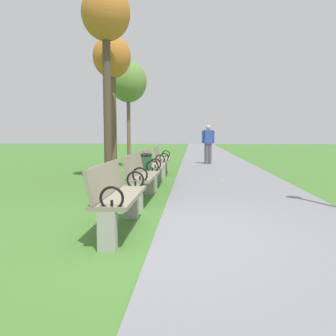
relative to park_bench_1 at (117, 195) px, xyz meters
name	(u,v)px	position (x,y,z in m)	size (l,w,h in m)	color
ground_plane	(155,235)	(0.50, -0.09, -0.49)	(80.00, 80.00, 0.00)	#42722D
paved_walkway	(208,154)	(1.98, 17.91, -0.48)	(2.96, 44.00, 0.02)	slate
park_bench_1	(117,195)	(0.00, 0.00, 0.00)	(0.48, 1.60, 0.90)	gray
park_bench_2	(141,176)	(0.00, 2.14, 0.00)	(0.51, 1.61, 0.90)	gray
park_bench_3	(153,166)	(0.00, 4.26, 0.00)	(0.50, 1.61, 0.90)	gray
park_bench_4	(161,159)	(0.00, 6.55, 0.00)	(0.54, 1.62, 0.90)	gray
tree_1	(106,20)	(-1.28, 4.84, 3.71)	(1.26, 1.26, 5.07)	#4C3D2D
tree_2	(112,63)	(-1.50, 6.42, 2.95)	(1.16, 1.16, 4.25)	brown
tree_3	(128,83)	(-1.42, 8.71, 2.68)	(1.37, 1.37, 3.95)	brown
pedestrian_walking	(208,142)	(1.62, 10.32, 0.44)	(0.53, 0.26, 1.62)	#4C4C56
trash_bin	(142,173)	(-0.15, 3.24, -0.06)	(0.48, 0.48, 0.84)	#234C2D
scattered_leaves	(184,184)	(0.76, 4.38, -0.47)	(5.36, 11.39, 0.02)	gold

